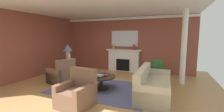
{
  "coord_description": "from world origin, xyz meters",
  "views": [
    {
      "loc": [
        2.47,
        -4.7,
        1.79
      ],
      "look_at": [
        0.18,
        0.99,
        1.0
      ],
      "focal_mm": 24.25,
      "sensor_mm": 36.0,
      "label": 1
    }
  ],
  "objects_px": {
    "vase_on_side_table": "(69,58)",
    "vase_mantel_right": "(134,47)",
    "armchair_near_window": "(62,75)",
    "potted_plant": "(157,67)",
    "vase_mantel_left": "(113,47)",
    "coffee_table": "(101,79)",
    "armchair_facing_fireplace": "(77,94)",
    "side_table": "(68,68)",
    "fireplace": "(124,61)",
    "mantel_mirror": "(124,39)",
    "sofa": "(153,86)",
    "table_lamp": "(68,49)"
  },
  "relations": [
    {
      "from": "fireplace",
      "to": "vase_mantel_right",
      "type": "height_order",
      "value": "vase_mantel_right"
    },
    {
      "from": "armchair_near_window",
      "to": "side_table",
      "type": "xyz_separation_m",
      "value": [
        -0.37,
        0.88,
        0.09
      ]
    },
    {
      "from": "armchair_near_window",
      "to": "vase_mantel_right",
      "type": "relative_size",
      "value": 3.6
    },
    {
      "from": "fireplace",
      "to": "sofa",
      "type": "height_order",
      "value": "fireplace"
    },
    {
      "from": "vase_on_side_table",
      "to": "potted_plant",
      "type": "relative_size",
      "value": 0.43
    },
    {
      "from": "vase_on_side_table",
      "to": "armchair_near_window",
      "type": "bearing_deg",
      "value": -74.21
    },
    {
      "from": "armchair_near_window",
      "to": "potted_plant",
      "type": "xyz_separation_m",
      "value": [
        3.37,
        2.1,
        0.19
      ]
    },
    {
      "from": "side_table",
      "to": "vase_mantel_left",
      "type": "xyz_separation_m",
      "value": [
        1.43,
        1.87,
        0.86
      ]
    },
    {
      "from": "vase_mantel_right",
      "to": "potted_plant",
      "type": "xyz_separation_m",
      "value": [
        1.21,
        -0.66,
        -0.77
      ]
    },
    {
      "from": "vase_on_side_table",
      "to": "potted_plant",
      "type": "xyz_separation_m",
      "value": [
        3.59,
        1.34,
        -0.39
      ]
    },
    {
      "from": "table_lamp",
      "to": "side_table",
      "type": "bearing_deg",
      "value": -153.43
    },
    {
      "from": "fireplace",
      "to": "armchair_facing_fireplace",
      "type": "distance_m",
      "value": 4.25
    },
    {
      "from": "vase_mantel_right",
      "to": "sofa",
      "type": "bearing_deg",
      "value": -65.03
    },
    {
      "from": "coffee_table",
      "to": "armchair_facing_fireplace",
      "type": "bearing_deg",
      "value": -90.38
    },
    {
      "from": "armchair_near_window",
      "to": "table_lamp",
      "type": "distance_m",
      "value": 1.32
    },
    {
      "from": "armchair_facing_fireplace",
      "to": "vase_mantel_left",
      "type": "xyz_separation_m",
      "value": [
        -0.63,
        4.19,
        0.95
      ]
    },
    {
      "from": "armchair_near_window",
      "to": "vase_mantel_right",
      "type": "xyz_separation_m",
      "value": [
        2.16,
        2.76,
        0.96
      ]
    },
    {
      "from": "sofa",
      "to": "table_lamp",
      "type": "distance_m",
      "value": 4.01
    },
    {
      "from": "fireplace",
      "to": "mantel_mirror",
      "type": "relative_size",
      "value": 1.29
    },
    {
      "from": "potted_plant",
      "to": "vase_mantel_left",
      "type": "bearing_deg",
      "value": 164.09
    },
    {
      "from": "vase_mantel_right",
      "to": "side_table",
      "type": "bearing_deg",
      "value": -143.47
    },
    {
      "from": "vase_mantel_left",
      "to": "table_lamp",
      "type": "bearing_deg",
      "value": -127.35
    },
    {
      "from": "vase_mantel_right",
      "to": "mantel_mirror",
      "type": "bearing_deg",
      "value": 162.82
    },
    {
      "from": "fireplace",
      "to": "potted_plant",
      "type": "xyz_separation_m",
      "value": [
        1.76,
        -0.71,
        -0.05
      ]
    },
    {
      "from": "vase_mantel_right",
      "to": "fireplace",
      "type": "bearing_deg",
      "value": 174.88
    },
    {
      "from": "armchair_near_window",
      "to": "vase_mantel_left",
      "type": "height_order",
      "value": "vase_mantel_left"
    },
    {
      "from": "sofa",
      "to": "vase_mantel_left",
      "type": "height_order",
      "value": "vase_mantel_left"
    },
    {
      "from": "coffee_table",
      "to": "side_table",
      "type": "relative_size",
      "value": 1.43
    },
    {
      "from": "fireplace",
      "to": "armchair_facing_fireplace",
      "type": "bearing_deg",
      "value": -88.86
    },
    {
      "from": "coffee_table",
      "to": "potted_plant",
      "type": "xyz_separation_m",
      "value": [
        1.66,
        2.12,
        0.16
      ]
    },
    {
      "from": "sofa",
      "to": "vase_mantel_right",
      "type": "distance_m",
      "value": 3.17
    },
    {
      "from": "armchair_near_window",
      "to": "fireplace",
      "type": "bearing_deg",
      "value": 60.07
    },
    {
      "from": "armchair_facing_fireplace",
      "to": "coffee_table",
      "type": "distance_m",
      "value": 1.41
    },
    {
      "from": "fireplace",
      "to": "armchair_facing_fireplace",
      "type": "height_order",
      "value": "fireplace"
    },
    {
      "from": "mantel_mirror",
      "to": "fireplace",
      "type": "bearing_deg",
      "value": -90.0
    },
    {
      "from": "vase_mantel_left",
      "to": "potted_plant",
      "type": "xyz_separation_m",
      "value": [
        2.31,
        -0.66,
        -0.77
      ]
    },
    {
      "from": "vase_mantel_left",
      "to": "side_table",
      "type": "bearing_deg",
      "value": -127.35
    },
    {
      "from": "mantel_mirror",
      "to": "armchair_near_window",
      "type": "height_order",
      "value": "mantel_mirror"
    },
    {
      "from": "side_table",
      "to": "fireplace",
      "type": "bearing_deg",
      "value": 44.16
    },
    {
      "from": "side_table",
      "to": "coffee_table",
      "type": "bearing_deg",
      "value": -23.64
    },
    {
      "from": "coffee_table",
      "to": "vase_mantel_left",
      "type": "height_order",
      "value": "vase_mantel_left"
    },
    {
      "from": "side_table",
      "to": "vase_on_side_table",
      "type": "distance_m",
      "value": 0.52
    },
    {
      "from": "armchair_facing_fireplace",
      "to": "potted_plant",
      "type": "height_order",
      "value": "armchair_facing_fireplace"
    },
    {
      "from": "armchair_near_window",
      "to": "potted_plant",
      "type": "relative_size",
      "value": 1.15
    },
    {
      "from": "coffee_table",
      "to": "vase_on_side_table",
      "type": "bearing_deg",
      "value": 157.73
    },
    {
      "from": "armchair_near_window",
      "to": "side_table",
      "type": "relative_size",
      "value": 1.37
    },
    {
      "from": "vase_on_side_table",
      "to": "vase_mantel_right",
      "type": "distance_m",
      "value": 3.13
    },
    {
      "from": "side_table",
      "to": "vase_mantel_left",
      "type": "relative_size",
      "value": 2.71
    },
    {
      "from": "coffee_table",
      "to": "vase_mantel_right",
      "type": "bearing_deg",
      "value": 80.7
    },
    {
      "from": "vase_mantel_left",
      "to": "potted_plant",
      "type": "distance_m",
      "value": 2.52
    }
  ]
}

